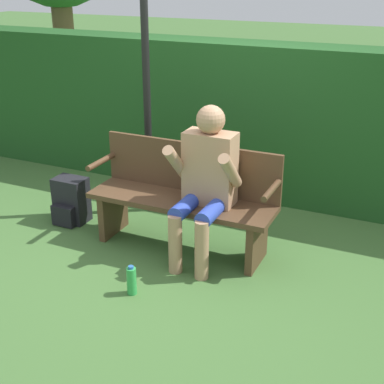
# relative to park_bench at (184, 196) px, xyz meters

# --- Properties ---
(ground_plane) EXTENTS (40.00, 40.00, 0.00)m
(ground_plane) POSITION_rel_park_bench_xyz_m (0.00, -0.06, -0.46)
(ground_plane) COLOR #426B33
(hedge_back) EXTENTS (12.00, 0.51, 1.57)m
(hedge_back) POSITION_rel_park_bench_xyz_m (0.00, 1.39, 0.33)
(hedge_back) COLOR #1E4C1E
(hedge_back) RESTS_ON ground
(park_bench) EXTENTS (1.60, 0.45, 0.90)m
(park_bench) POSITION_rel_park_bench_xyz_m (0.00, 0.00, 0.00)
(park_bench) COLOR #513823
(park_bench) RESTS_ON ground
(person_seated) EXTENTS (0.55, 0.59, 1.28)m
(person_seated) POSITION_rel_park_bench_xyz_m (0.24, -0.11, 0.25)
(person_seated) COLOR tan
(person_seated) RESTS_ON ground
(backpack) EXTENTS (0.30, 0.28, 0.43)m
(backpack) POSITION_rel_park_bench_xyz_m (-1.18, -0.02, -0.25)
(backpack) COLOR black
(backpack) RESTS_ON ground
(water_bottle) EXTENTS (0.07, 0.07, 0.24)m
(water_bottle) POSITION_rel_park_bench_xyz_m (-0.03, -0.86, -0.35)
(water_bottle) COLOR green
(water_bottle) RESTS_ON ground
(signpost) EXTENTS (0.47, 0.09, 2.77)m
(signpost) POSITION_rel_park_bench_xyz_m (-0.62, 0.51, 1.14)
(signpost) COLOR black
(signpost) RESTS_ON ground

